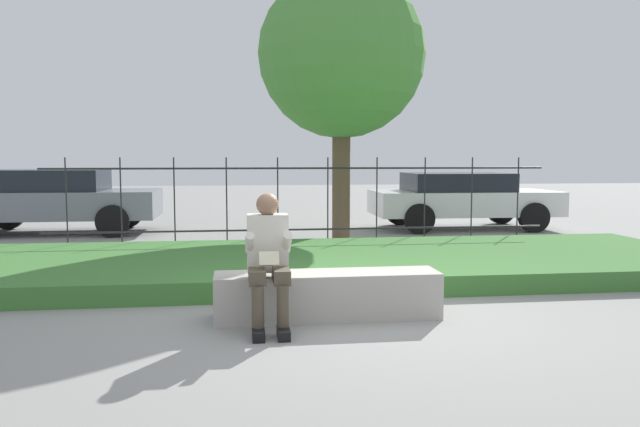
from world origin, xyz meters
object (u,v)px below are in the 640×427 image
object	(u,v)px
car_parked_left	(55,199)
car_parked_right	(462,198)
stone_bench	(327,298)
person_seated_reader	(268,255)
tree_behind_fence	(342,56)

from	to	relation	value
car_parked_left	car_parked_right	xyz separation A→B (m)	(8.78, -0.30, -0.04)
stone_bench	car_parked_left	size ratio (longest dim) A/B	0.54
person_seated_reader	tree_behind_fence	world-z (taller)	tree_behind_fence
person_seated_reader	car_parked_right	distance (m)	8.98
tree_behind_fence	person_seated_reader	bearing A→B (deg)	-106.01
person_seated_reader	car_parked_left	distance (m)	8.93
stone_bench	car_parked_left	distance (m)	8.99
car_parked_left	stone_bench	bearing A→B (deg)	-58.87
tree_behind_fence	stone_bench	bearing A→B (deg)	-100.95
person_seated_reader	stone_bench	bearing A→B (deg)	25.48
stone_bench	car_parked_right	world-z (taller)	car_parked_right
stone_bench	car_parked_left	xyz separation A→B (m)	(-4.66, 7.66, 0.52)
stone_bench	car_parked_left	world-z (taller)	car_parked_left
person_seated_reader	car_parked_left	size ratio (longest dim) A/B	0.30
stone_bench	person_seated_reader	bearing A→B (deg)	-154.52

